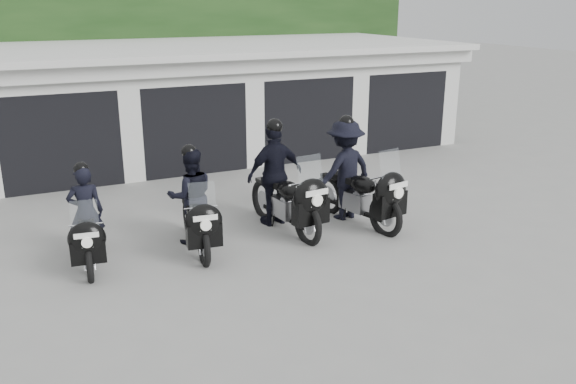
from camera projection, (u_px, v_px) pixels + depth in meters
name	position (u px, v px, depth m)	size (l,w,h in m)	color
ground	(292.00, 253.00, 10.47)	(80.00, 80.00, 0.00)	gray
garage_block	(168.00, 102.00, 16.99)	(16.40, 6.80, 2.96)	silver
background_vegetation	(140.00, 42.00, 20.93)	(20.00, 3.90, 5.80)	#173312
police_bike_a	(87.00, 224.00, 9.87)	(0.73, 1.96, 1.71)	black
police_bike_b	(193.00, 204.00, 10.55)	(0.90, 2.13, 1.85)	black
police_bike_c	(280.00, 182.00, 11.41)	(1.22, 2.44, 2.13)	black
police_bike_d	(351.00, 176.00, 11.76)	(1.38, 2.42, 2.13)	black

